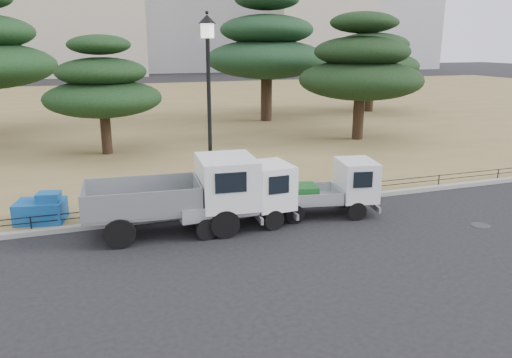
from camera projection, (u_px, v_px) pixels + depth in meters
name	position (u px, v px, depth m)	size (l,w,h in m)	color
ground	(278.00, 237.00, 14.96)	(220.00, 220.00, 0.00)	black
lawn	(147.00, 110.00, 42.81)	(120.00, 56.00, 0.15)	olive
curb	(250.00, 209.00, 17.31)	(120.00, 0.25, 0.16)	gray
truck_large	(183.00, 192.00, 15.20)	(5.29, 2.44, 2.25)	black
truck_kei_front	(244.00, 196.00, 15.70)	(3.74, 1.75, 1.94)	black
truck_kei_rear	(331.00, 188.00, 16.73)	(3.74, 2.10, 1.85)	black
street_lamp	(209.00, 82.00, 16.01)	(0.57, 0.57, 6.34)	black
pipe_fence	(249.00, 197.00, 17.35)	(38.00, 0.04, 0.40)	black
tarp_pile	(41.00, 210.00, 15.77)	(1.64, 1.35, 0.97)	#135099
manhole	(481.00, 225.00, 15.92)	(0.60, 0.60, 0.01)	#2D2D30
pine_center_left	(102.00, 86.00, 24.67)	(5.79, 5.79, 5.88)	black
pine_center_right	(267.00, 46.00, 34.98)	(8.55, 8.55, 9.08)	black
pine_east_near	(361.00, 67.00, 28.35)	(7.10, 7.10, 7.17)	black
pine_east_far	(372.00, 56.00, 40.18)	(7.64, 7.64, 7.67)	black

